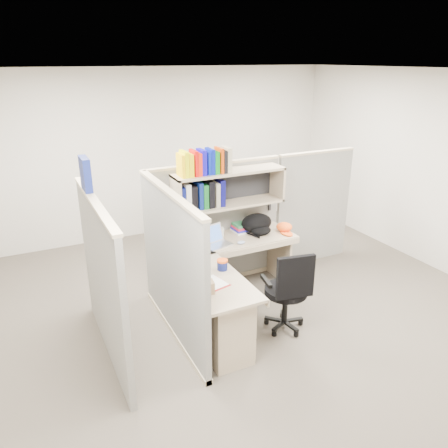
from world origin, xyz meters
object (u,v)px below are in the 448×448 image
backpack (259,224)px  snack_canister (222,265)px  desk (228,301)px  task_chair (287,303)px  laptop (217,237)px

backpack → snack_canister: 1.12m
desk → snack_canister: 0.38m
snack_canister → task_chair: (0.61, -0.34, -0.44)m
desk → backpack: (0.87, 0.87, 0.41)m
backpack → laptop: bearing=-166.9°
laptop → task_chair: task_chair is taller
desk → laptop: bearing=72.6°
laptop → desk: bearing=-122.7°
backpack → snack_canister: bearing=-138.5°
task_chair → snack_canister: bearing=151.2°
laptop → snack_canister: 0.63m
task_chair → desk: bearing=164.0°
backpack → snack_canister: (-0.86, -0.72, -0.06)m
laptop → backpack: (0.64, 0.13, 0.00)m
laptop → task_chair: 1.12m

